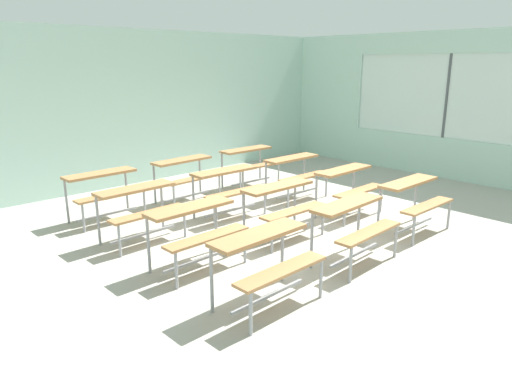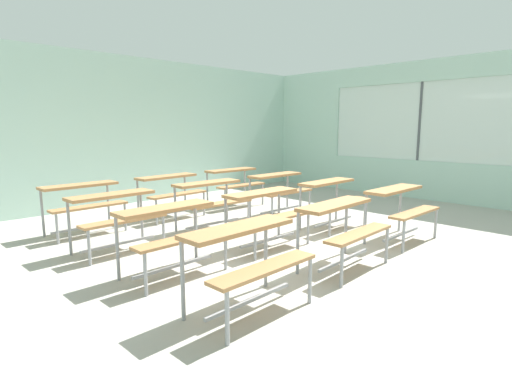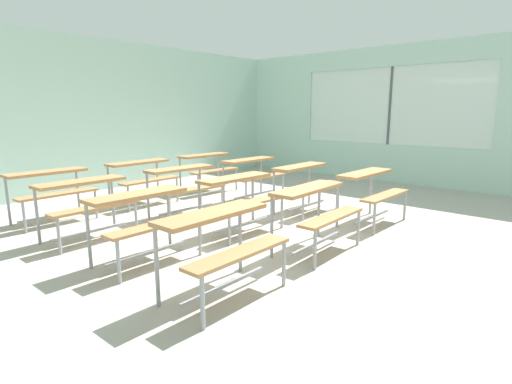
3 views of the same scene
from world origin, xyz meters
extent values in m
cube|color=#ADA89E|center=(0.00, 0.00, -0.03)|extent=(10.00, 9.00, 0.05)
cube|color=silver|center=(0.00, 4.50, 1.50)|extent=(10.00, 0.12, 3.00)
cube|color=silver|center=(5.00, 0.00, 0.42)|extent=(0.12, 9.00, 0.85)
cube|color=silver|center=(5.00, 0.00, 2.77)|extent=(0.12, 9.00, 0.45)
cube|color=silver|center=(5.00, 3.55, 1.70)|extent=(0.12, 1.90, 1.70)
cube|color=silver|center=(5.00, 0.50, 1.70)|extent=(0.02, 4.20, 1.70)
cube|color=#4C5156|center=(5.00, 0.50, 1.70)|extent=(0.06, 0.05, 1.70)
cube|color=#A87547|center=(-1.54, -0.79, 0.72)|extent=(1.11, 0.34, 0.04)
cube|color=#A87547|center=(-1.54, -1.11, 0.44)|extent=(1.10, 0.24, 0.03)
cylinder|color=gray|center=(-2.05, -0.66, 0.36)|extent=(0.04, 0.04, 0.72)
cylinder|color=gray|center=(-1.05, -0.64, 0.36)|extent=(0.04, 0.04, 0.72)
cylinder|color=gray|center=(-2.04, -1.21, 0.22)|extent=(0.04, 0.04, 0.44)
cylinder|color=gray|center=(-1.04, -1.19, 0.22)|extent=(0.04, 0.04, 0.44)
cube|color=gray|center=(-1.54, -0.93, 0.10)|extent=(1.00, 0.05, 0.03)
cube|color=#A87547|center=(-0.04, -0.76, 0.72)|extent=(1.11, 0.36, 0.04)
cube|color=#A87547|center=(-0.03, -1.08, 0.44)|extent=(1.11, 0.26, 0.03)
cylinder|color=gray|center=(-0.55, -0.64, 0.36)|extent=(0.04, 0.04, 0.72)
cylinder|color=gray|center=(0.45, -0.61, 0.36)|extent=(0.04, 0.04, 0.72)
cylinder|color=gray|center=(-0.53, -1.19, 0.22)|extent=(0.04, 0.04, 0.44)
cylinder|color=gray|center=(0.47, -1.15, 0.22)|extent=(0.04, 0.04, 0.44)
cube|color=gray|center=(-0.04, -0.90, 0.10)|extent=(1.00, 0.07, 0.03)
cube|color=#A87547|center=(1.47, -0.72, 0.72)|extent=(1.10, 0.33, 0.04)
cube|color=#A87547|center=(1.47, -1.04, 0.44)|extent=(1.10, 0.23, 0.03)
cylinder|color=gray|center=(0.98, -0.57, 0.36)|extent=(0.04, 0.04, 0.72)
cylinder|color=gray|center=(1.98, -0.58, 0.36)|extent=(0.04, 0.04, 0.72)
cylinder|color=gray|center=(0.97, -1.12, 0.22)|extent=(0.04, 0.04, 0.44)
cylinder|color=gray|center=(1.97, -1.13, 0.22)|extent=(0.04, 0.04, 0.44)
cube|color=gray|center=(1.47, -0.86, 0.10)|extent=(1.00, 0.04, 0.03)
cube|color=#A87547|center=(-1.53, 0.41, 0.72)|extent=(1.10, 0.33, 0.04)
cube|color=#A87547|center=(-1.53, 0.09, 0.44)|extent=(1.10, 0.23, 0.03)
cylinder|color=gray|center=(-2.03, 0.54, 0.36)|extent=(0.04, 0.04, 0.72)
cylinder|color=gray|center=(-1.03, 0.56, 0.36)|extent=(0.04, 0.04, 0.72)
cylinder|color=gray|center=(-2.02, -0.01, 0.22)|extent=(0.04, 0.04, 0.44)
cylinder|color=gray|center=(-1.02, 0.01, 0.22)|extent=(0.04, 0.04, 0.44)
cube|color=gray|center=(-1.53, 0.27, 0.10)|extent=(1.00, 0.04, 0.03)
cube|color=#A87547|center=(-0.07, 0.39, 0.72)|extent=(1.11, 0.34, 0.04)
cube|color=#A87547|center=(-0.07, 0.07, 0.44)|extent=(1.10, 0.24, 0.03)
cylinder|color=gray|center=(-0.57, 0.54, 0.36)|extent=(0.04, 0.04, 0.72)
cylinder|color=gray|center=(0.43, 0.52, 0.36)|extent=(0.04, 0.04, 0.72)
cylinder|color=gray|center=(-0.57, -0.01, 0.22)|extent=(0.04, 0.04, 0.44)
cylinder|color=gray|center=(0.43, -0.03, 0.22)|extent=(0.04, 0.04, 0.44)
cube|color=gray|center=(-0.07, 0.25, 0.10)|extent=(1.00, 0.05, 0.03)
cube|color=#A87547|center=(1.43, 0.39, 0.72)|extent=(1.10, 0.33, 0.04)
cube|color=#A87547|center=(1.43, 0.07, 0.44)|extent=(1.10, 0.23, 0.03)
cylinder|color=gray|center=(0.93, 0.52, 0.36)|extent=(0.04, 0.04, 0.72)
cylinder|color=gray|center=(1.93, 0.54, 0.36)|extent=(0.04, 0.04, 0.72)
cylinder|color=gray|center=(0.93, -0.03, 0.22)|extent=(0.04, 0.04, 0.44)
cylinder|color=gray|center=(1.93, -0.01, 0.22)|extent=(0.04, 0.04, 0.44)
cube|color=gray|center=(1.43, 0.25, 0.10)|extent=(1.00, 0.04, 0.03)
cube|color=#A87547|center=(-1.57, 1.63, 0.72)|extent=(1.11, 0.35, 0.04)
cube|color=#A87547|center=(-1.57, 1.31, 0.44)|extent=(1.11, 0.25, 0.03)
cylinder|color=gray|center=(-2.08, 1.76, 0.36)|extent=(0.04, 0.04, 0.72)
cylinder|color=gray|center=(-1.08, 1.78, 0.36)|extent=(0.04, 0.04, 0.72)
cylinder|color=gray|center=(-2.06, 1.21, 0.22)|extent=(0.04, 0.04, 0.44)
cylinder|color=gray|center=(-1.06, 1.23, 0.22)|extent=(0.04, 0.04, 0.44)
cube|color=gray|center=(-1.57, 1.49, 0.10)|extent=(1.00, 0.06, 0.03)
cube|color=#A87547|center=(-0.01, 1.64, 0.72)|extent=(1.11, 0.35, 0.04)
cube|color=#A87547|center=(-0.02, 1.32, 0.44)|extent=(1.11, 0.25, 0.03)
cylinder|color=gray|center=(-0.51, 1.79, 0.36)|extent=(0.04, 0.04, 0.72)
cylinder|color=gray|center=(0.49, 1.76, 0.36)|extent=(0.04, 0.04, 0.72)
cylinder|color=gray|center=(-0.53, 1.24, 0.22)|extent=(0.04, 0.04, 0.44)
cylinder|color=gray|center=(0.47, 1.21, 0.22)|extent=(0.04, 0.04, 0.44)
cube|color=gray|center=(-0.02, 1.50, 0.10)|extent=(1.00, 0.06, 0.03)
cube|color=#A87547|center=(1.52, 1.60, 0.72)|extent=(1.10, 0.34, 0.04)
cube|color=#A87547|center=(1.51, 1.28, 0.44)|extent=(1.10, 0.24, 0.03)
cylinder|color=gray|center=(1.02, 1.75, 0.36)|extent=(0.04, 0.04, 0.72)
cylinder|color=gray|center=(2.02, 1.73, 0.36)|extent=(0.04, 0.04, 0.72)
cylinder|color=gray|center=(1.01, 1.20, 0.22)|extent=(0.04, 0.04, 0.44)
cylinder|color=gray|center=(2.01, 1.18, 0.22)|extent=(0.04, 0.04, 0.44)
cube|color=gray|center=(1.52, 1.46, 0.10)|extent=(1.00, 0.05, 0.03)
cube|color=#A87547|center=(-1.53, 2.80, 0.72)|extent=(1.11, 0.34, 0.04)
cube|color=#A87547|center=(-1.53, 2.48, 0.44)|extent=(1.10, 0.24, 0.03)
cylinder|color=gray|center=(-2.04, 2.93, 0.36)|extent=(0.04, 0.04, 0.72)
cylinder|color=gray|center=(-1.04, 2.94, 0.36)|extent=(0.04, 0.04, 0.72)
cylinder|color=gray|center=(-2.03, 2.38, 0.22)|extent=(0.04, 0.04, 0.44)
cylinder|color=gray|center=(-1.03, 2.39, 0.22)|extent=(0.04, 0.04, 0.44)
cube|color=gray|center=(-1.53, 2.66, 0.10)|extent=(1.00, 0.05, 0.03)
cube|color=#A87547|center=(-0.02, 2.79, 0.72)|extent=(1.11, 0.37, 0.04)
cube|color=#A87547|center=(-0.01, 2.47, 0.44)|extent=(1.11, 0.27, 0.03)
cylinder|color=gray|center=(-0.53, 2.91, 0.36)|extent=(0.04, 0.04, 0.72)
cylinder|color=gray|center=(0.47, 2.96, 0.36)|extent=(0.04, 0.04, 0.72)
cylinder|color=gray|center=(-0.50, 2.36, 0.22)|extent=(0.04, 0.04, 0.44)
cylinder|color=gray|center=(0.50, 2.41, 0.22)|extent=(0.04, 0.04, 0.44)
cube|color=gray|center=(-0.01, 2.65, 0.10)|extent=(1.00, 0.08, 0.03)
cube|color=#A87547|center=(1.49, 2.80, 0.72)|extent=(1.11, 0.34, 0.04)
cube|color=#A87547|center=(1.49, 2.48, 0.44)|extent=(1.10, 0.24, 0.03)
cylinder|color=gray|center=(0.99, 2.94, 0.36)|extent=(0.04, 0.04, 0.72)
cylinder|color=gray|center=(1.99, 2.93, 0.36)|extent=(0.04, 0.04, 0.72)
cylinder|color=gray|center=(0.98, 2.39, 0.22)|extent=(0.04, 0.04, 0.44)
cylinder|color=gray|center=(1.98, 2.38, 0.22)|extent=(0.04, 0.04, 0.44)
cube|color=gray|center=(1.49, 2.66, 0.10)|extent=(1.00, 0.05, 0.03)
camera|label=1|loc=(-4.52, -3.95, 2.38)|focal=32.67mm
camera|label=2|loc=(-3.80, -3.30, 1.60)|focal=28.00mm
camera|label=3|loc=(-3.80, -3.30, 1.60)|focal=28.00mm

